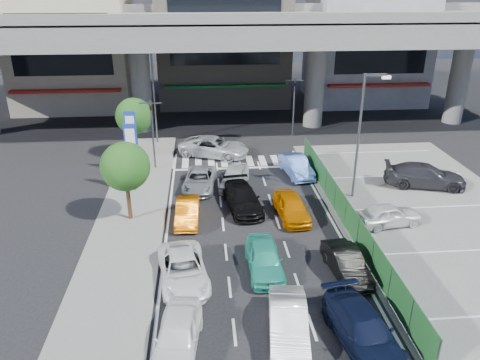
{
  "coord_description": "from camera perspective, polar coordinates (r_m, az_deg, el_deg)",
  "views": [
    {
      "loc": [
        -2.62,
        -20.82,
        13.15
      ],
      "look_at": [
        -0.54,
        3.89,
        2.38
      ],
      "focal_mm": 35.0,
      "sensor_mm": 36.0,
      "label": 1
    }
  ],
  "objects": [
    {
      "name": "fence_run",
      "position": [
        26.25,
        13.39,
        -5.05
      ],
      "size": [
        0.16,
        22.0,
        1.8
      ],
      "primitive_type": null,
      "color": "#1D5525",
      "rests_on": "ground"
    },
    {
      "name": "street_lamp_left",
      "position": [
        39.89,
        -10.23,
        10.98
      ],
      "size": [
        1.65,
        0.22,
        8.0
      ],
      "color": "#595B60",
      "rests_on": "ground"
    },
    {
      "name": "minivan_navy_back",
      "position": [
        19.48,
        14.79,
        -17.25
      ],
      "size": [
        2.66,
        5.0,
        1.38
      ],
      "primitive_type": "imported",
      "rotation": [
        0.0,
        0.0,
        0.16
      ],
      "color": "black",
      "rests_on": "ground"
    },
    {
      "name": "sedan_white_mid_left",
      "position": [
        22.33,
        -6.93,
        -10.79
      ],
      "size": [
        2.76,
        4.89,
        1.29
      ],
      "primitive_type": "imported",
      "rotation": [
        0.0,
        0.0,
        0.14
      ],
      "color": "white",
      "rests_on": "ground"
    },
    {
      "name": "parked_sedan_dgrey",
      "position": [
        34.03,
        21.61,
        0.51
      ],
      "size": [
        5.7,
        3.46,
        1.54
      ],
      "primitive_type": "imported",
      "rotation": [
        0.0,
        0.0,
        1.31
      ],
      "color": "#2C2B30",
      "rests_on": "parking_lot"
    },
    {
      "name": "hatch_white_back_mid",
      "position": [
        19.3,
        5.9,
        -16.91
      ],
      "size": [
        1.96,
        4.34,
        1.38
      ],
      "primitive_type": "imported",
      "rotation": [
        0.0,
        0.0,
        -0.12
      ],
      "color": "white",
      "rests_on": "ground"
    },
    {
      "name": "taxi_orange_right",
      "position": [
        27.84,
        6.31,
        -3.27
      ],
      "size": [
        1.93,
        4.16,
        1.38
      ],
      "primitive_type": "imported",
      "rotation": [
        0.0,
        0.0,
        0.08
      ],
      "color": "#C06400",
      "rests_on": "ground"
    },
    {
      "name": "parked_sedan_white",
      "position": [
        28.05,
        17.66,
        -4.06
      ],
      "size": [
        4.03,
        2.13,
        1.31
      ],
      "primitive_type": "imported",
      "rotation": [
        0.0,
        0.0,
        1.73
      ],
      "color": "silver",
      "rests_on": "parking_lot"
    },
    {
      "name": "crossing_wagon_silver",
      "position": [
        37.34,
        -3.17,
        4.06
      ],
      "size": [
        6.06,
        4.38,
        1.53
      ],
      "primitive_type": "imported",
      "rotation": [
        0.0,
        0.0,
        1.2
      ],
      "color": "#B4B8BC",
      "rests_on": "ground"
    },
    {
      "name": "hatch_black_mid_right",
      "position": [
        23.17,
        12.85,
        -9.9
      ],
      "size": [
        1.71,
        3.95,
        1.26
      ],
      "primitive_type": "imported",
      "rotation": [
        0.0,
        0.0,
        0.1
      ],
      "color": "black",
      "rests_on": "ground"
    },
    {
      "name": "taxi_orange_left",
      "position": [
        27.47,
        -6.41,
        -3.85
      ],
      "size": [
        1.44,
        3.78,
        1.23
      ],
      "primitive_type": "imported",
      "rotation": [
        0.0,
        0.0,
        -0.04
      ],
      "color": "orange",
      "rests_on": "ground"
    },
    {
      "name": "ground",
      "position": [
        24.77,
        2.01,
        -8.62
      ],
      "size": [
        120.0,
        120.0,
        0.0
      ],
      "primitive_type": "plane",
      "color": "black",
      "rests_on": "ground"
    },
    {
      "name": "sidewalk_left",
      "position": [
        28.4,
        -13.17,
        -4.65
      ],
      "size": [
        4.0,
        30.0,
        0.12
      ],
      "primitive_type": "cube",
      "color": "#62625F",
      "rests_on": "ground"
    },
    {
      "name": "traffic_light_left",
      "position": [
        34.28,
        -10.73,
        7.46
      ],
      "size": [
        1.6,
        1.24,
        5.2
      ],
      "color": "#595B60",
      "rests_on": "ground"
    },
    {
      "name": "van_white_back_left",
      "position": [
        18.85,
        -7.61,
        -18.18
      ],
      "size": [
        2.1,
        4.21,
        1.38
      ],
      "primitive_type": "imported",
      "rotation": [
        0.0,
        0.0,
        -0.12
      ],
      "color": "white",
      "rests_on": "ground"
    },
    {
      "name": "traffic_cone",
      "position": [
        28.35,
        12.61,
        -3.83
      ],
      "size": [
        0.43,
        0.43,
        0.72
      ],
      "primitive_type": "cone",
      "rotation": [
        0.0,
        0.0,
        0.17
      ],
      "color": "#D04A0B",
      "rests_on": "parking_lot"
    },
    {
      "name": "wagon_silver_front_left",
      "position": [
        31.63,
        -4.95,
        0.02
      ],
      "size": [
        2.56,
        4.62,
        1.22
      ],
      "primitive_type": "imported",
      "rotation": [
        0.0,
        0.0,
        -0.12
      ],
      "color": "#97999E",
      "rests_on": "ground"
    },
    {
      "name": "signboard_far",
      "position": [
        33.75,
        -13.14,
        5.45
      ],
      "size": [
        0.8,
        0.14,
        4.7
      ],
      "color": "#595B60",
      "rests_on": "ground"
    },
    {
      "name": "parking_lot",
      "position": [
        29.64,
        23.24,
        -4.88
      ],
      "size": [
        12.0,
        28.0,
        0.06
      ],
      "primitive_type": "cube",
      "color": "#62625F",
      "rests_on": "ground"
    },
    {
      "name": "tree_near",
      "position": [
        27.03,
        -13.81,
        1.58
      ],
      "size": [
        2.8,
        2.8,
        4.8
      ],
      "color": "#382314",
      "rests_on": "ground"
    },
    {
      "name": "taxi_teal_mid",
      "position": [
        22.89,
        2.98,
        -9.55
      ],
      "size": [
        1.69,
        4.07,
        1.38
      ],
      "primitive_type": "imported",
      "rotation": [
        0.0,
        0.0,
        0.01
      ],
      "color": "teal",
      "rests_on": "ground"
    },
    {
      "name": "kei_truck_front_right",
      "position": [
        33.88,
        6.86,
        1.71
      ],
      "size": [
        2.08,
        4.36,
        1.38
      ],
      "primitive_type": "imported",
      "rotation": [
        0.0,
        0.0,
        0.15
      ],
      "color": "#4C73CA",
      "rests_on": "ground"
    },
    {
      "name": "traffic_light_right",
      "position": [
        41.68,
        6.65,
        10.54
      ],
      "size": [
        1.6,
        1.24,
        5.2
      ],
      "color": "#595B60",
      "rests_on": "ground"
    },
    {
      "name": "tree_far",
      "position": [
        37.01,
        -12.81,
        7.59
      ],
      "size": [
        2.8,
        2.8,
        4.8
      ],
      "color": "#382314",
      "rests_on": "ground"
    },
    {
      "name": "sedan_black_mid",
      "position": [
        28.73,
        0.34,
        -2.27
      ],
      "size": [
        2.52,
        4.88,
        1.35
      ],
      "primitive_type": "imported",
      "rotation": [
        0.0,
        0.0,
        0.14
      ],
      "color": "black",
      "rests_on": "ground"
    },
    {
      "name": "expressway",
      "position": [
        43.13,
        -1.38,
        17.62
      ],
      "size": [
        64.0,
        14.0,
        10.75
      ],
      "color": "#60605B",
      "rests_on": "ground"
    },
    {
      "name": "building_west",
      "position": [
        54.87,
        -19.62,
        15.21
      ],
      "size": [
        12.0,
        10.9,
        13.0
      ],
      "color": "#A99E88",
      "rests_on": "ground"
    },
    {
      "name": "building_east",
      "position": [
        56.44,
        15.03,
        15.42
      ],
      "size": [
        12.0,
        10.9,
        12.0
      ],
      "color": "gray",
      "rests_on": "ground"
    },
    {
      "name": "street_lamp_right",
      "position": [
        29.76,
        14.7,
        6.34
      ],
      "size": [
        1.65,
        0.22,
        8.0
      ],
      "color": "#595B60",
      "rests_on": "ground"
    },
    {
      "name": "building_center",
      "position": [
        54.15,
        -2.12,
        17.46
      ],
      "size": [
        14.0,
        10.9,
        15.0
      ],
      "color": "gray",
      "rests_on": "ground"
    },
    {
      "name": "signboard_near",
      "position": [
        30.87,
        -13.11,
        3.77
      ],
      "size": [
        0.8,
        0.14,
        4.7
      ],
      "color": "#595B60",
      "rests_on": "ground"
    },
    {
      "name": "sedan_white_front_mid",
      "position": [
        31.76,
        -0.68,
        0.37
      ],
      "size": [
        2.58,
        4.33,
        1.38
      ],
      "primitive_type": "imported",
      "rotation": [
        0.0,
        0.0,
        -0.25
      ],
      "color": "silver",
      "rests_on": "ground"
    }
  ]
}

